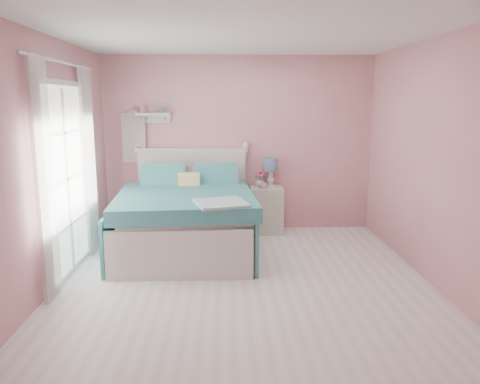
{
  "coord_description": "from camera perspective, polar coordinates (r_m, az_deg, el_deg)",
  "views": [
    {
      "loc": [
        -0.2,
        -4.78,
        1.93
      ],
      "look_at": [
        -0.01,
        1.2,
        0.77
      ],
      "focal_mm": 35.0,
      "sensor_mm": 36.0,
      "label": 1
    }
  ],
  "objects": [
    {
      "name": "bed",
      "position": [
        6.16,
        -6.47,
        -3.34
      ],
      "size": [
        1.81,
        2.21,
        1.25
      ],
      "rotation": [
        0.0,
        0.0,
        0.07
      ],
      "color": "silver",
      "rests_on": "floor"
    },
    {
      "name": "curtain_near",
      "position": [
        4.81,
        -22.71,
        1.16
      ],
      "size": [
        0.04,
        0.4,
        2.32
      ],
      "primitive_type": "cube",
      "color": "white",
      "rests_on": "floor"
    },
    {
      "name": "vase",
      "position": [
        6.91,
        2.45,
        1.25
      ],
      "size": [
        0.16,
        0.16,
        0.15
      ],
      "primitive_type": "imported",
      "rotation": [
        0.0,
        0.0,
        0.12
      ],
      "color": "silver",
      "rests_on": "nightstand"
    },
    {
      "name": "teacup",
      "position": [
        6.8,
        2.85,
        0.78
      ],
      "size": [
        0.13,
        0.13,
        0.08
      ],
      "primitive_type": "imported",
      "rotation": [
        0.0,
        0.0,
        -0.36
      ],
      "color": "pink",
      "rests_on": "nightstand"
    },
    {
      "name": "table_lamp",
      "position": [
        6.97,
        3.75,
        3.11
      ],
      "size": [
        0.21,
        0.21,
        0.42
      ],
      "color": "white",
      "rests_on": "nightstand"
    },
    {
      "name": "french_door",
      "position": [
        5.54,
        -20.42,
        1.39
      ],
      "size": [
        0.04,
        1.32,
        2.16
      ],
      "color": "silver",
      "rests_on": "floor"
    },
    {
      "name": "wall_shelf",
      "position": [
        7.05,
        -10.57,
        9.2
      ],
      "size": [
        0.5,
        0.15,
        0.25
      ],
      "color": "silver",
      "rests_on": "room_shell"
    },
    {
      "name": "nightstand",
      "position": [
        6.98,
        3.22,
        -2.16
      ],
      "size": [
        0.48,
        0.47,
        0.69
      ],
      "color": "beige",
      "rests_on": "floor"
    },
    {
      "name": "hanging_dress",
      "position": [
        7.11,
        -12.82,
        6.43
      ],
      "size": [
        0.34,
        0.03,
        0.72
      ],
      "primitive_type": "cube",
      "color": "white",
      "rests_on": "room_shell"
    },
    {
      "name": "floor",
      "position": [
        5.16,
        0.57,
        -11.01
      ],
      "size": [
        4.5,
        4.5,
        0.0
      ],
      "primitive_type": "plane",
      "color": "silver",
      "rests_on": "ground"
    },
    {
      "name": "room_shell",
      "position": [
        4.79,
        0.61,
        6.83
      ],
      "size": [
        4.5,
        4.5,
        4.5
      ],
      "color": "#CD8283",
      "rests_on": "floor"
    },
    {
      "name": "curtain_far",
      "position": [
        6.21,
        -17.89,
        3.51
      ],
      "size": [
        0.04,
        0.4,
        2.32
      ],
      "primitive_type": "cube",
      "color": "white",
      "rests_on": "floor"
    },
    {
      "name": "roses",
      "position": [
        6.89,
        2.44,
        2.19
      ],
      "size": [
        0.14,
        0.11,
        0.12
      ],
      "color": "#CC456C",
      "rests_on": "vase"
    }
  ]
}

